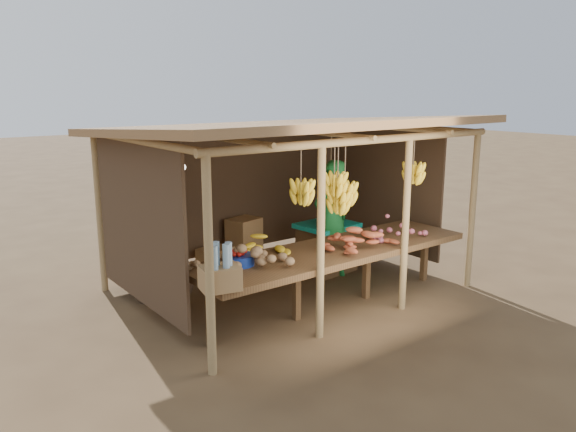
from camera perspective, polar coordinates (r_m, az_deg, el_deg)
ground at (r=8.06m, az=0.00°, el=-7.30°), size 60.00×60.00×0.00m
stall_structure at (r=7.56m, az=0.21°, el=6.26°), size 4.70×3.50×2.43m
counter at (r=7.13m, az=4.67°, el=-3.78°), size 3.90×1.05×0.80m
potato_heap at (r=6.25m, az=-4.58°, el=-3.80°), size 1.23×0.84×0.37m
sweet_potato_heap at (r=7.14m, az=7.15°, el=-1.83°), size 1.04×0.79×0.36m
onion_heap at (r=7.66m, az=10.86°, el=-0.95°), size 0.90×0.70×0.36m
banana_pile at (r=6.72m, az=-3.13°, el=-2.70°), size 0.75×0.54×0.35m
tomato_basin at (r=6.44m, az=-5.00°, el=-4.34°), size 0.35×0.35×0.18m
bottle_box at (r=5.67m, az=-6.95°, el=-5.65°), size 0.44×0.38×0.48m
vendor at (r=8.28m, az=4.48°, el=-0.37°), size 0.66×0.45×1.78m
tarp_crate at (r=8.69m, az=3.97°, el=-3.01°), size 0.89×0.78×0.99m
carton_stack at (r=8.82m, az=-5.42°, el=-3.25°), size 1.11×0.52×0.77m
burlap_sacks at (r=7.82m, az=-12.51°, el=-6.14°), size 0.88×0.46×0.62m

